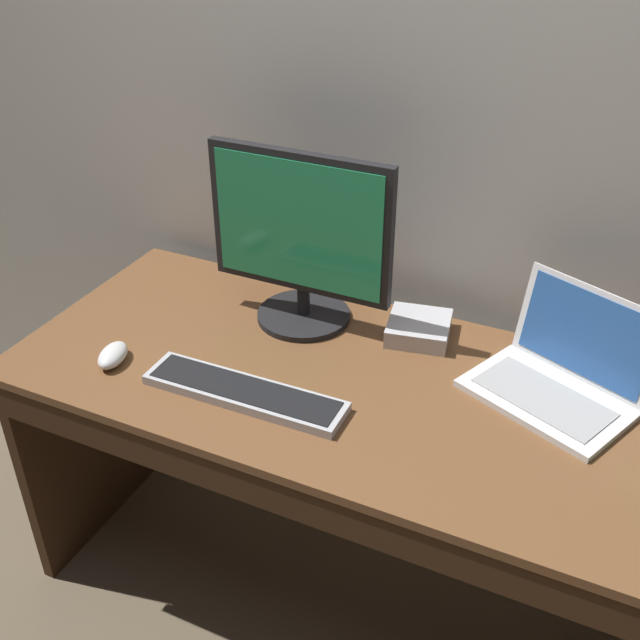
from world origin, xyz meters
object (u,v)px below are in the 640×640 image
(computer_mouse, at_px, (113,355))
(external_drive_box, at_px, (419,328))
(external_monitor, at_px, (301,240))
(laptop_white, at_px, (558,379))
(wired_keyboard, at_px, (244,393))

(computer_mouse, bearing_deg, external_drive_box, 18.99)
(external_monitor, relative_size, computer_mouse, 4.46)
(laptop_white, height_order, computer_mouse, laptop_white)
(external_monitor, height_order, wired_keyboard, external_monitor)
(external_monitor, relative_size, wired_keyboard, 1.00)
(laptop_white, bearing_deg, external_monitor, 176.60)
(laptop_white, xyz_separation_m, external_monitor, (-0.66, 0.04, 0.19))
(wired_keyboard, bearing_deg, computer_mouse, -177.34)
(external_monitor, xyz_separation_m, wired_keyboard, (0.03, -0.35, -0.22))
(wired_keyboard, xyz_separation_m, computer_mouse, (-0.35, -0.02, 0.01))
(computer_mouse, bearing_deg, wired_keyboard, -12.19)
(laptop_white, relative_size, external_drive_box, 2.70)
(wired_keyboard, bearing_deg, external_monitor, 94.64)
(external_drive_box, bearing_deg, wired_keyboard, -124.11)
(wired_keyboard, distance_m, computer_mouse, 0.35)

